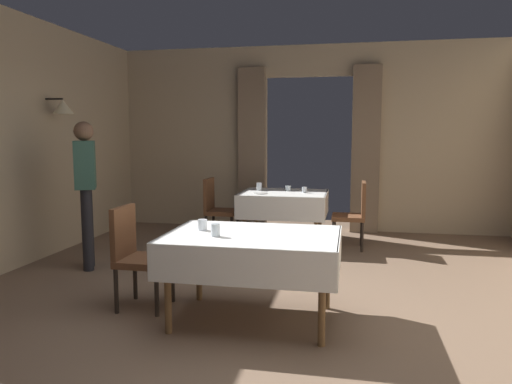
{
  "coord_description": "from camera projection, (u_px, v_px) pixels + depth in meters",
  "views": [
    {
      "loc": [
        0.7,
        -3.78,
        1.58
      ],
      "look_at": [
        -0.08,
        0.15,
        1.1
      ],
      "focal_mm": 33.74,
      "sensor_mm": 36.0,
      "label": 1
    }
  ],
  "objects": [
    {
      "name": "ground",
      "position": [
        262.0,
        325.0,
        4.0
      ],
      "size": [
        10.08,
        10.08,
        0.0
      ],
      "primitive_type": "plane",
      "color": "#7A604C"
    },
    {
      "name": "wall_back",
      "position": [
        308.0,
        137.0,
        7.89
      ],
      "size": [
        6.4,
        0.27,
        3.0
      ],
      "color": "tan",
      "rests_on": "ground"
    },
    {
      "name": "dining_table_mid",
      "position": [
        253.0,
        245.0,
        4.03
      ],
      "size": [
        1.45,
        1.03,
        0.75
      ],
      "color": "brown",
      "rests_on": "ground"
    },
    {
      "name": "dining_table_far",
      "position": [
        284.0,
        199.0,
        6.9
      ],
      "size": [
        1.22,
        1.02,
        0.75
      ],
      "color": "brown",
      "rests_on": "ground"
    },
    {
      "name": "chair_mid_left",
      "position": [
        136.0,
        252.0,
        4.37
      ],
      "size": [
        0.44,
        0.44,
        0.93
      ],
      "color": "black",
      "rests_on": "ground"
    },
    {
      "name": "chair_far_left",
      "position": [
        217.0,
        206.0,
        7.09
      ],
      "size": [
        0.44,
        0.44,
        0.93
      ],
      "color": "black",
      "rests_on": "ground"
    },
    {
      "name": "chair_far_right",
      "position": [
        354.0,
        212.0,
        6.6
      ],
      "size": [
        0.45,
        0.44,
        0.93
      ],
      "color": "black",
      "rests_on": "ground"
    },
    {
      "name": "glass_mid_a",
      "position": [
        202.0,
        225.0,
        4.15
      ],
      "size": [
        0.08,
        0.08,
        0.09
      ],
      "primitive_type": "cylinder",
      "color": "silver",
      "rests_on": "dining_table_mid"
    },
    {
      "name": "glass_mid_b",
      "position": [
        216.0,
        230.0,
        3.9
      ],
      "size": [
        0.07,
        0.07,
        0.11
      ],
      "primitive_type": "cylinder",
      "color": "silver",
      "rests_on": "dining_table_mid"
    },
    {
      "name": "glass_far_a",
      "position": [
        288.0,
        188.0,
        7.02
      ],
      "size": [
        0.08,
        0.08,
        0.08
      ],
      "primitive_type": "cylinder",
      "color": "silver",
      "rests_on": "dining_table_far"
    },
    {
      "name": "plate_far_b",
      "position": [
        260.0,
        193.0,
        6.7
      ],
      "size": [
        0.19,
        0.19,
        0.01
      ],
      "primitive_type": "cylinder",
      "color": "white",
      "rests_on": "dining_table_far"
    },
    {
      "name": "glass_far_c",
      "position": [
        259.0,
        187.0,
        7.07
      ],
      "size": [
        0.08,
        0.08,
        0.12
      ],
      "primitive_type": "cylinder",
      "color": "silver",
      "rests_on": "dining_table_far"
    },
    {
      "name": "glass_far_d",
      "position": [
        304.0,
        190.0,
        6.81
      ],
      "size": [
        0.07,
        0.07,
        0.08
      ],
      "primitive_type": "cylinder",
      "color": "silver",
      "rests_on": "dining_table_far"
    },
    {
      "name": "person_waiter_by_doorway",
      "position": [
        86.0,
        182.0,
        5.56
      ],
      "size": [
        0.36,
        0.42,
        1.72
      ],
      "color": "black",
      "rests_on": "ground"
    }
  ]
}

